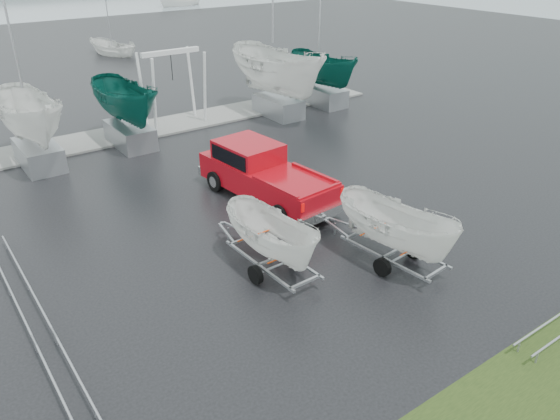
# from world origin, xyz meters

# --- Properties ---
(ground_plane) EXTENTS (120.00, 120.00, 0.00)m
(ground_plane) POSITION_xyz_m (0.00, 0.00, 0.00)
(ground_plane) COLOR black
(ground_plane) RESTS_ON ground
(dock) EXTENTS (30.00, 3.00, 0.12)m
(dock) POSITION_xyz_m (0.00, 13.00, 0.05)
(dock) COLOR gray
(dock) RESTS_ON ground
(pickup_truck) EXTENTS (2.84, 6.61, 2.14)m
(pickup_truck) POSITION_xyz_m (0.63, 2.30, 1.12)
(pickup_truck) COLOR #9F0812
(pickup_truck) RESTS_ON ground
(trailer_hitched) EXTENTS (1.86, 3.69, 4.99)m
(trailer_hitched) POSITION_xyz_m (1.27, -4.41, 2.70)
(trailer_hitched) COLOR #989BA0
(trailer_hitched) RESTS_ON ground
(trailer_parked) EXTENTS (1.80, 3.63, 4.65)m
(trailer_parked) POSITION_xyz_m (-2.17, -2.50, 2.53)
(trailer_parked) COLOR #989BA0
(trailer_parked) RESTS_ON ground
(boat_hoist) EXTENTS (3.30, 2.18, 4.12)m
(boat_hoist) POSITION_xyz_m (2.07, 13.00, 2.67)
(boat_hoist) COLOR silver
(boat_hoist) RESTS_ON ground
(keelboat_0) EXTENTS (2.39, 3.20, 10.56)m
(keelboat_0) POSITION_xyz_m (-5.81, 11.00, 3.79)
(keelboat_0) COLOR #989BA0
(keelboat_0) RESTS_ON ground
(keelboat_1) EXTENTS (2.23, 3.20, 7.02)m
(keelboat_1) POSITION_xyz_m (-1.34, 11.20, 3.51)
(keelboat_1) COLOR #989BA0
(keelboat_1) RESTS_ON ground
(keelboat_2) EXTENTS (2.94, 3.20, 11.13)m
(keelboat_2) POSITION_xyz_m (7.70, 11.00, 4.68)
(keelboat_2) COLOR #989BA0
(keelboat_2) RESTS_ON ground
(keelboat_3) EXTENTS (2.15, 3.20, 10.31)m
(keelboat_3) POSITION_xyz_m (11.32, 11.30, 3.37)
(keelboat_3) COLOR #989BA0
(keelboat_3) RESTS_ON ground
(mast_rack_0) EXTENTS (0.56, 6.50, 0.06)m
(mast_rack_0) POSITION_xyz_m (-9.00, 1.00, 0.35)
(mast_rack_0) COLOR #989BA0
(mast_rack_0) RESTS_ON ground
(mast_rack_1) EXTENTS (0.56, 6.50, 0.06)m
(mast_rack_1) POSITION_xyz_m (-9.00, -5.00, 0.35)
(mast_rack_1) COLOR #989BA0
(mast_rack_1) RESTS_ON ground
(moored_boat_2) EXTENTS (2.60, 2.63, 10.65)m
(moored_boat_2) POSITION_xyz_m (6.36, 34.49, 0.01)
(moored_boat_2) COLOR silver
(moored_boat_2) RESTS_ON ground
(moored_boat_3) EXTENTS (3.05, 2.98, 11.62)m
(moored_boat_3) POSITION_xyz_m (28.20, 64.93, 0.00)
(moored_boat_3) COLOR silver
(moored_boat_3) RESTS_ON ground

